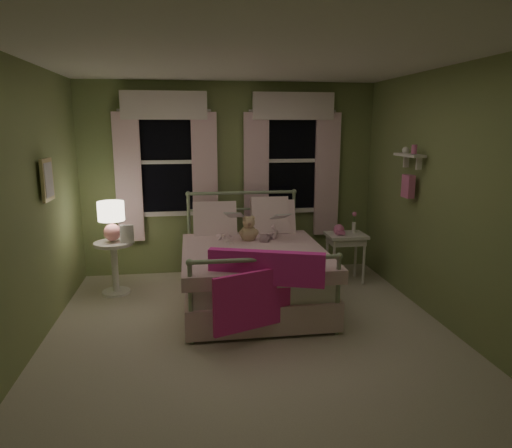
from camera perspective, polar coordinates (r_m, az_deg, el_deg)
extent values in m
plane|color=beige|center=(4.64, -0.61, -13.64)|extent=(4.20, 4.20, 0.00)
plane|color=white|center=(4.22, -0.70, 20.05)|extent=(4.20, 4.20, 0.00)
plane|color=#839257|center=(6.31, -3.23, 5.59)|extent=(4.00, 0.00, 4.00)
plane|color=#839257|center=(2.24, 6.67, -6.73)|extent=(4.00, 0.00, 4.00)
plane|color=#839257|center=(4.44, -27.15, 1.48)|extent=(0.00, 4.20, 4.20)
plane|color=#839257|center=(4.92, 23.12, 2.76)|extent=(0.00, 4.20, 4.20)
cube|color=white|center=(5.30, -0.51, -5.42)|extent=(1.44, 1.94, 0.26)
cube|color=white|center=(5.38, -0.50, -7.85)|extent=(1.54, 2.02, 0.30)
cube|color=white|center=(5.11, -0.28, -3.99)|extent=(1.58, 1.75, 0.14)
cylinder|color=#9EB793|center=(5.29, -7.98, -6.93)|extent=(0.04, 1.90, 0.04)
cylinder|color=#9EB793|center=(5.47, 6.72, -6.26)|extent=(0.04, 1.90, 0.04)
cylinder|color=#9EB793|center=(6.15, -8.33, -1.57)|extent=(0.04, 0.04, 1.15)
cylinder|color=#9EB793|center=(6.30, 4.68, -1.13)|extent=(0.04, 0.04, 1.15)
sphere|color=#9EB793|center=(6.04, -8.50, 3.74)|extent=(0.07, 0.07, 0.07)
sphere|color=#9EB793|center=(6.20, 4.77, 4.05)|extent=(0.07, 0.07, 0.07)
cylinder|color=#9EB793|center=(6.08, -1.78, 3.92)|extent=(1.42, 0.04, 0.04)
cylinder|color=#9EB793|center=(6.11, -1.76, 1.88)|extent=(1.38, 0.03, 0.03)
cylinder|color=#9EB793|center=(4.35, -8.15, -9.85)|extent=(0.04, 0.04, 0.80)
cylinder|color=#9EB793|center=(4.57, 10.17, -8.82)|extent=(0.04, 0.04, 0.80)
sphere|color=#9EB793|center=(4.22, -8.32, -4.80)|extent=(0.07, 0.07, 0.07)
sphere|color=#9EB793|center=(4.44, 10.36, -3.99)|extent=(0.07, 0.07, 0.07)
cylinder|color=#9EB793|center=(4.27, 1.27, -4.45)|extent=(1.42, 0.04, 0.04)
cube|color=white|center=(5.84, -5.15, 0.06)|extent=(0.55, 0.32, 0.57)
cube|color=white|center=(5.93, 2.20, 0.28)|extent=(0.55, 0.32, 0.57)
cube|color=white|center=(5.91, 1.73, 1.03)|extent=(0.48, 0.30, 0.51)
cube|color=#F02FA9|center=(4.30, 1.27, -5.47)|extent=(1.08, 0.44, 0.32)
cube|color=#F32F9C|center=(4.32, 1.41, -9.16)|extent=(1.04, 0.43, 0.55)
imported|color=#F7D1DD|center=(5.58, -4.00, 0.60)|extent=(0.26, 0.19, 0.67)
imported|color=#F7D1DD|center=(5.65, 1.67, 0.73)|extent=(0.40, 0.36, 0.66)
imported|color=beige|center=(5.33, -3.80, 0.68)|extent=(0.22, 0.17, 0.26)
imported|color=beige|center=(5.41, 2.13, 0.41)|extent=(0.21, 0.14, 0.26)
sphere|color=tan|center=(5.50, -0.94, -1.20)|extent=(0.20, 0.20, 0.20)
sphere|color=tan|center=(5.45, -0.92, 0.19)|extent=(0.15, 0.15, 0.15)
sphere|color=tan|center=(5.43, -1.39, 0.74)|extent=(0.06, 0.06, 0.06)
sphere|color=tan|center=(5.44, -0.45, 0.77)|extent=(0.06, 0.06, 0.06)
sphere|color=tan|center=(5.46, -1.74, -1.09)|extent=(0.08, 0.08, 0.08)
sphere|color=tan|center=(5.48, -0.07, -1.04)|extent=(0.08, 0.08, 0.08)
sphere|color=#8C6B51|center=(5.40, -0.84, 0.01)|extent=(0.05, 0.05, 0.05)
cylinder|color=white|center=(5.77, -17.42, -2.36)|extent=(0.46, 0.46, 0.04)
cylinder|color=white|center=(5.85, -17.23, -5.30)|extent=(0.08, 0.08, 0.60)
cylinder|color=white|center=(5.95, -17.04, -8.10)|extent=(0.34, 0.34, 0.03)
sphere|color=pink|center=(5.74, -17.51, -1.00)|extent=(0.21, 0.21, 0.21)
cylinder|color=pink|center=(5.71, -17.58, 0.17)|extent=(0.03, 0.03, 0.12)
cylinder|color=#FFEAC6|center=(5.69, -17.67, 1.55)|extent=(0.31, 0.31, 0.23)
imported|color=beige|center=(5.67, -16.56, -2.25)|extent=(0.19, 0.24, 0.02)
cube|color=white|center=(6.03, 11.19, -1.40)|extent=(0.50, 0.40, 0.04)
cube|color=white|center=(6.05, 11.16, -2.05)|extent=(0.44, 0.34, 0.08)
cylinder|color=white|center=(5.91, 9.71, -4.83)|extent=(0.04, 0.04, 0.60)
cylinder|color=white|center=(6.05, 13.33, -4.61)|extent=(0.04, 0.04, 0.60)
cylinder|color=white|center=(6.19, 8.86, -4.04)|extent=(0.04, 0.04, 0.60)
cylinder|color=white|center=(6.31, 12.33, -3.84)|extent=(0.04, 0.04, 0.60)
sphere|color=pink|center=(5.98, 10.32, -0.70)|extent=(0.14, 0.14, 0.14)
cube|color=pink|center=(5.90, 10.59, -1.08)|extent=(0.11, 0.06, 0.04)
cylinder|color=white|center=(6.10, 12.13, -0.43)|extent=(0.05, 0.05, 0.14)
cylinder|color=#4C7F3F|center=(6.07, 12.18, 0.58)|extent=(0.01, 0.01, 0.12)
sphere|color=pink|center=(6.06, 12.21, 1.23)|extent=(0.06, 0.06, 0.06)
cube|color=black|center=(6.25, -11.10, 7.62)|extent=(0.76, 0.02, 1.35)
cube|color=white|center=(6.22, -11.38, 14.05)|extent=(0.84, 0.05, 0.06)
cube|color=white|center=(6.32, -10.85, 1.28)|extent=(0.84, 0.05, 0.06)
cube|color=white|center=(6.26, -14.80, 7.46)|extent=(0.06, 0.05, 1.40)
cube|color=white|center=(6.23, -7.40, 7.73)|extent=(0.06, 0.05, 1.40)
cube|color=white|center=(6.23, -11.11, 7.61)|extent=(0.76, 0.04, 0.05)
cube|color=white|center=(6.25, -15.66, 5.56)|extent=(0.34, 0.06, 1.70)
cube|color=white|center=(6.20, -6.41, 5.88)|extent=(0.34, 0.06, 1.70)
cube|color=white|center=(6.15, -11.42, 14.35)|extent=(1.10, 0.08, 0.36)
cylinder|color=white|center=(6.19, -11.38, 13.78)|extent=(1.20, 0.03, 0.03)
cube|color=black|center=(6.40, 4.42, 7.91)|extent=(0.76, 0.02, 1.35)
cube|color=white|center=(6.37, 4.57, 14.19)|extent=(0.84, 0.05, 0.06)
cube|color=white|center=(6.47, 4.36, 1.71)|extent=(0.84, 0.05, 0.06)
cube|color=white|center=(6.31, 0.88, 7.88)|extent=(0.06, 0.05, 1.40)
cube|color=white|center=(6.48, 7.94, 7.89)|extent=(0.06, 0.05, 1.40)
cube|color=white|center=(6.38, 4.46, 7.90)|extent=(0.76, 0.04, 0.05)
cube|color=white|center=(6.26, 0.03, 6.02)|extent=(0.34, 0.06, 1.70)
cube|color=white|center=(6.49, 8.86, 6.09)|extent=(0.34, 0.06, 1.70)
cube|color=white|center=(6.31, 4.71, 14.48)|extent=(1.10, 0.08, 0.36)
cylinder|color=white|center=(6.34, 4.62, 13.93)|extent=(1.20, 0.03, 0.03)
cube|color=white|center=(5.44, 18.64, 8.15)|extent=(0.15, 0.50, 0.03)
cube|color=white|center=(5.33, 19.69, 7.15)|extent=(0.06, 0.03, 0.14)
cube|color=white|center=(5.59, 18.26, 7.45)|extent=(0.06, 0.03, 0.14)
cylinder|color=pink|center=(5.34, 19.17, 8.81)|extent=(0.06, 0.06, 0.10)
sphere|color=white|center=(5.52, 18.20, 8.76)|extent=(0.08, 0.08, 0.08)
cube|color=pink|center=(5.47, 18.48, 4.50)|extent=(0.08, 0.18, 0.26)
cube|color=beige|center=(4.97, -24.66, 5.04)|extent=(0.03, 0.32, 0.42)
cube|color=silver|center=(4.96, -24.49, 5.05)|extent=(0.01, 0.25, 0.34)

